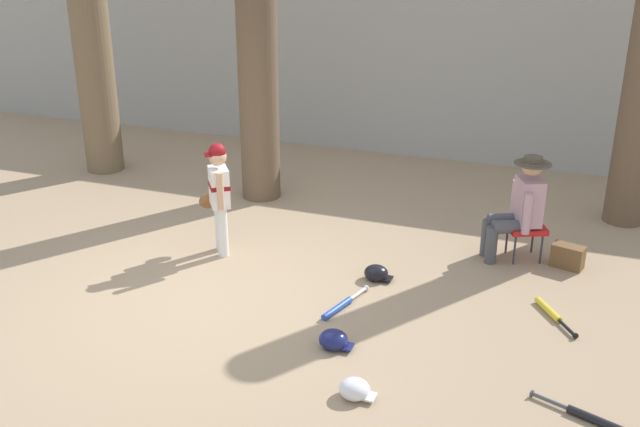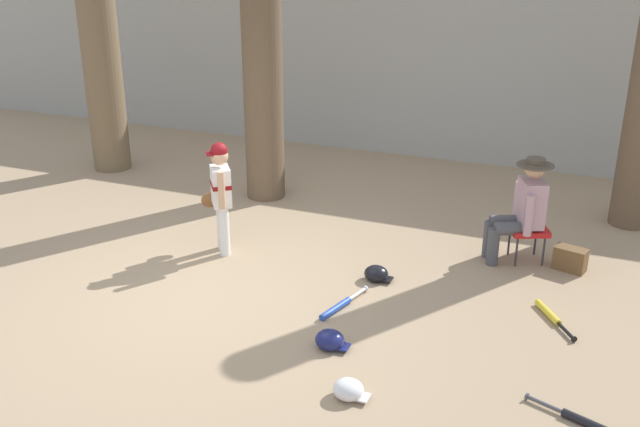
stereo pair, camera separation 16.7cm
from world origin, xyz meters
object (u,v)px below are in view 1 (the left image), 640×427
Objects in this scene: handbag_beside_stool at (568,256)px; bat_blue_youth at (341,306)px; tree_near_player at (256,30)px; folding_stool at (526,228)px; batting_helmet_black at (376,273)px; seated_spectator at (519,206)px; batting_helmet_navy at (334,340)px; bat_yellow_trainer at (551,313)px; batting_helmet_white at (355,389)px; bat_black_composite at (589,417)px; young_ballplayer at (218,191)px.

handbag_beside_stool reaches higher than bat_blue_youth.
folding_stool is at bearing -12.36° from tree_near_player.
seated_spectator is at bearing 39.02° from batting_helmet_black.
batting_helmet_navy is (2.24, -3.31, -2.18)m from tree_near_player.
batting_helmet_white is (-1.37, -1.91, 0.04)m from bat_yellow_trainer.
bat_blue_youth is (-2.34, 0.97, 0.00)m from bat_black_composite.
folding_stool is 1.74× the size of batting_helmet_white.
tree_near_player reaches higher than batting_helmet_navy.
seated_spectator is 3.53× the size of handbag_beside_stool.
handbag_beside_stool is 0.45× the size of bat_blue_youth.
bat_yellow_trainer is 2.35m from batting_helmet_white.
young_ballplayer reaches higher than handbag_beside_stool.
folding_stool is 0.29m from seated_spectator.
folding_stool is 1.55× the size of handbag_beside_stool.
bat_black_composite is at bearing -37.83° from batting_helmet_black.
batting_helmet_black reaches higher than bat_black_composite.
handbag_beside_stool is 2.75m from bat_black_composite.
young_ballplayer reaches higher than bat_black_composite.
bat_blue_youth is (-2.03, -1.76, -0.10)m from handbag_beside_stool.
bat_yellow_trainer is 2.19m from batting_helmet_navy.
bat_black_composite is 2.19m from batting_helmet_navy.
young_ballplayer is 3.93m from handbag_beside_stool.
young_ballplayer is at bearing 155.73° from bat_blue_youth.
seated_spectator reaches higher than bat_black_composite.
handbag_beside_stool is at bearing 96.54° from bat_black_composite.
bat_blue_youth is 0.70m from batting_helmet_navy.
batting_helmet_navy is at bearing -118.69° from folding_stool.
handbag_beside_stool is at bearing 14.72° from young_ballplayer.
batting_helmet_navy is at bearing -117.44° from seated_spectator.
bat_yellow_trainer is at bearing 35.62° from batting_helmet_navy.
bat_black_composite is at bearing 11.10° from batting_helmet_white.
tree_near_player is 15.48× the size of handbag_beside_stool.
batting_helmet_navy is at bearing -144.38° from bat_yellow_trainer.
young_ballplayer is 1.78× the size of bat_black_composite.
young_ballplayer reaches higher than batting_helmet_navy.
tree_near_player reaches higher than batting_helmet_white.
handbag_beside_stool is at bearing -8.11° from folding_stool.
batting_helmet_black is 2.09m from batting_helmet_white.
folding_stool is 0.70× the size of bat_blue_youth.
bat_black_composite is at bearing -72.21° from seated_spectator.
bat_blue_youth is 1.44m from batting_helmet_white.
seated_spectator is at bearing 62.56° from batting_helmet_navy.
bat_blue_youth is at bearing 157.49° from bat_black_composite.
seated_spectator is 3.98× the size of batting_helmet_white.
young_ballplayer is 2.06× the size of bat_yellow_trainer.
batting_helmet_black is at bearing -141.84° from folding_stool.
bat_blue_youth is (2.07, -2.62, -2.23)m from tree_near_player.
batting_helmet_white is at bearing -66.45° from bat_blue_youth.
batting_helmet_black is (-1.88, -1.03, -0.05)m from handbag_beside_stool.
handbag_beside_stool is 3.07m from batting_helmet_navy.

